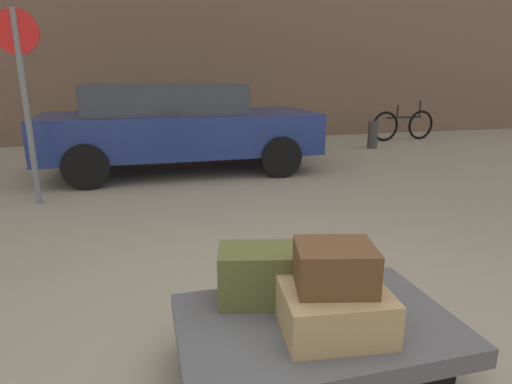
{
  "coord_description": "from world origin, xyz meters",
  "views": [
    {
      "loc": [
        -0.78,
        -1.77,
        1.52
      ],
      "look_at": [
        0.0,
        1.2,
        0.69
      ],
      "focal_mm": 29.89,
      "sensor_mm": 36.0,
      "label": 1
    }
  ],
  "objects": [
    {
      "name": "parked_car",
      "position": [
        -0.24,
        5.3,
        0.76
      ],
      "size": [
        4.31,
        1.95,
        1.42
      ],
      "color": "navy",
      "rests_on": "ground_plane"
    },
    {
      "name": "duffel_bag_brown_topmost_pile",
      "position": [
        0.04,
        -0.09,
        0.66
      ],
      "size": [
        0.42,
        0.38,
        0.21
      ],
      "primitive_type": "cube",
      "rotation": [
        0.0,
        0.0,
        -0.23
      ],
      "color": "#51331E",
      "rests_on": "suitcase_tan_rear_right"
    },
    {
      "name": "bollard_kerb_mid",
      "position": [
        4.06,
        6.58,
        0.29
      ],
      "size": [
        0.22,
        0.22,
        0.59
      ],
      "primitive_type": "cylinder",
      "color": "#383838",
      "rests_on": "ground_plane"
    },
    {
      "name": "luggage_cart",
      "position": [
        0.0,
        0.0,
        0.27
      ],
      "size": [
        1.39,
        0.89,
        0.34
      ],
      "color": "#4C4C51",
      "rests_on": "ground_plane"
    },
    {
      "name": "ground_plane",
      "position": [
        0.0,
        0.0,
        0.0
      ],
      "size": [
        60.0,
        60.0,
        0.0
      ],
      "primitive_type": "plane",
      "color": "gray"
    },
    {
      "name": "duffel_bag_olive_front_right",
      "position": [
        -0.17,
        0.25,
        0.49
      ],
      "size": [
        0.61,
        0.41,
        0.3
      ],
      "primitive_type": "cube",
      "rotation": [
        0.0,
        0.0,
        -0.23
      ],
      "color": "#4C5128",
      "rests_on": "luggage_cart"
    },
    {
      "name": "suitcase_tan_rear_right",
      "position": [
        0.04,
        -0.09,
        0.45
      ],
      "size": [
        0.55,
        0.53,
        0.22
      ],
      "primitive_type": "cube",
      "rotation": [
        0.0,
        0.0,
        -0.12
      ],
      "color": "#9E7F56",
      "rests_on": "luggage_cart"
    },
    {
      "name": "bicycle_leaning",
      "position": [
        5.41,
        7.49,
        0.37
      ],
      "size": [
        1.76,
        0.19,
        0.96
      ],
      "color": "black",
      "rests_on": "ground_plane"
    },
    {
      "name": "bollard_kerb_near",
      "position": [
        2.8,
        6.58,
        0.29
      ],
      "size": [
        0.22,
        0.22,
        0.59
      ],
      "primitive_type": "cylinder",
      "color": "#383838",
      "rests_on": "ground_plane"
    },
    {
      "name": "no_parking_sign",
      "position": [
        -2.09,
        3.83,
        1.4
      ],
      "size": [
        0.5,
        0.08,
        2.26
      ],
      "color": "slate",
      "rests_on": "ground_plane"
    }
  ]
}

